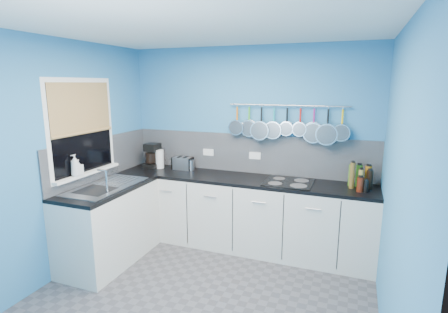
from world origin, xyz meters
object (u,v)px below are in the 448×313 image
Objects in this scene: soap_bottle_b at (78,167)px; hob at (288,182)px; paper_towel at (160,159)px; canister at (191,165)px; soap_bottle_a at (75,165)px; coffee_maker at (152,156)px; toaster at (183,163)px.

soap_bottle_b reaches higher than hob.
soap_bottle_b reaches higher than paper_towel.
canister is 0.25× the size of hob.
coffee_maker is (0.23, 1.15, -0.10)m from soap_bottle_a.
coffee_maker is 0.61× the size of hob.
soap_bottle_a reaches higher than hob.
paper_towel is 0.75× the size of coffee_maker.
coffee_maker reaches higher than toaster.
canister is (0.45, 0.04, -0.06)m from paper_towel.
soap_bottle_a reaches higher than canister.
coffee_maker is 1.31× the size of toaster.
soap_bottle_b is 1.13m from coffee_maker.
hob is at bearing -6.60° from canister.
soap_bottle_a is 0.93× the size of toaster.
canister is 1.35m from hob.
paper_towel is 0.45m from canister.
toaster is at bearing 9.05° from paper_towel.
soap_bottle_b is 0.68× the size of paper_towel.
soap_bottle_a is 0.95× the size of paper_towel.
soap_bottle_b is (0.00, 0.04, -0.03)m from soap_bottle_a.
soap_bottle_a is 1.47m from canister.
paper_towel is 0.98× the size of toaster.
toaster is (0.32, 0.05, -0.04)m from paper_towel.
soap_bottle_a is 1.18m from coffee_maker.
toaster is 0.46× the size of hob.
hob is (1.47, -0.16, -0.08)m from toaster.
coffee_maker is 2.47× the size of canister.
soap_bottle_b is 0.51× the size of coffee_maker.
soap_bottle_b is 2.37m from hob.
coffee_maker is (-0.11, -0.03, 0.04)m from paper_towel.
soap_bottle_a reaches higher than coffee_maker.
toaster is at bearing 176.79° from canister.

